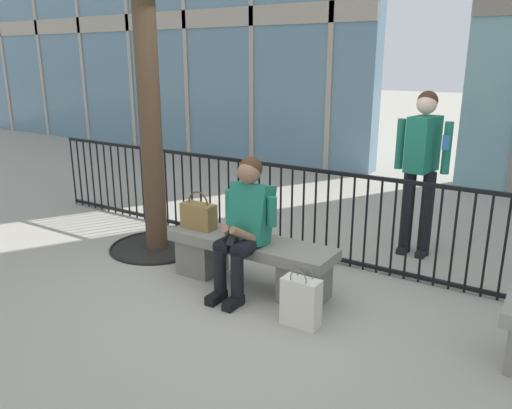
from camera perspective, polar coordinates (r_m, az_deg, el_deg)
The scene contains 7 objects.
ground_plane at distance 4.70m, azimuth -0.67°, elevation -9.10°, with size 60.00×60.00×0.00m, color #A8A091.
stone_bench at distance 4.59m, azimuth -0.68°, elevation -6.04°, with size 1.60×0.44×0.45m.
seated_person_with_phone at distance 4.34m, azimuth -1.29°, elevation -2.03°, with size 0.52×0.66×1.21m.
handbag_on_bench at distance 4.81m, azimuth -6.54°, elevation -1.22°, with size 0.34×0.15×0.37m.
shopping_bag at distance 3.98m, azimuth 5.13°, elevation -10.93°, with size 0.30×0.15×0.48m.
bystander_at_railing at distance 5.43m, azimuth 18.30°, elevation 4.68°, with size 0.55×0.41×1.71m.
plaza_railing at distance 5.25m, azimuth 4.74°, elevation -0.71°, with size 7.23×0.04×0.96m.
Camera 1 is at (2.34, -3.55, 2.01)m, focal length 35.20 mm.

